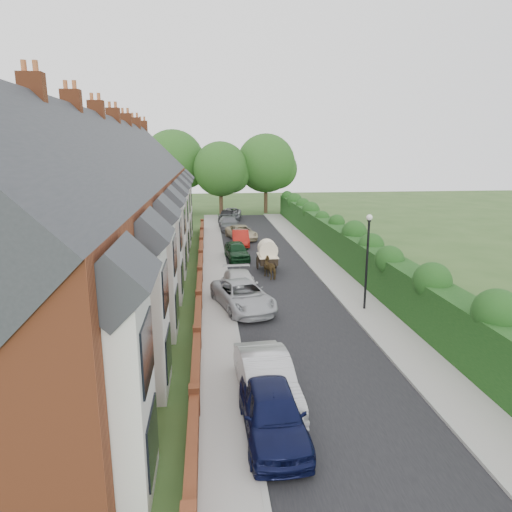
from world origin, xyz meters
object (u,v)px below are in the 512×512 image
Objects in this scene: car_silver_a at (266,379)px; car_black at (226,216)px; car_navy at (273,412)px; horse at (271,268)px; lamppost at (368,250)px; car_beige at (241,232)px; horse_cart at (268,253)px; car_silver_b at (243,296)px; car_white at (240,285)px; car_green at (237,251)px; car_grey at (229,223)px; car_red at (240,238)px.

car_silver_a is 1.12× the size of car_black.
horse is (2.34, 16.97, -0.06)m from car_navy.
car_navy is (-6.40, -10.20, -2.53)m from lamppost.
car_silver_a is at bearing -127.65° from lamppost.
lamppost is 20.99m from car_beige.
car_navy is 0.94× the size of car_silver_a.
car_navy is at bearing -97.10° from horse_cart.
car_silver_b reaches higher than car_white.
car_white is 1.04× the size of car_beige.
car_silver_b reaches higher than horse.
lamppost is 1.21× the size of car_black.
car_black is (0.37, 39.20, -0.06)m from car_silver_a.
car_black is at bearing 100.87° from lamppost.
horse is at bearing -99.01° from car_beige.
car_white is at bearing 88.88° from car_navy.
horse is 1.88m from horse_cart.
car_black is (-5.95, 31.00, -2.57)m from lamppost.
lamppost is 31.67m from car_black.
car_black is (0.03, 18.80, 0.03)m from car_green.
horse is at bearing 120.99° from lamppost.
horse_cart is (2.34, 18.76, 0.50)m from car_navy.
horse is at bearing 53.32° from car_silver_b.
car_green is (0.41, 22.40, -0.07)m from car_navy.
car_silver_a is 0.98× the size of car_grey.
car_navy is at bearing -96.29° from car_silver_a.
car_silver_b reaches higher than car_green.
car_green is at bearing 87.82° from car_navy.
car_white is 17.27m from car_beige.
horse is (1.87, -18.63, -0.00)m from car_grey.
car_navy is 1.09× the size of car_red.
car_red is (-5.32, 17.32, -2.62)m from lamppost.
car_red is 2.47× the size of horse.
lamppost is 0.98× the size of car_silver_b.
car_white is at bearing -83.09° from car_black.
horse_cart is (-0.00, 1.80, 0.56)m from horse.
car_red is at bearing -79.53° from car_black.
car_green is at bearing -82.28° from car_black.
car_green is at bearing 116.13° from lamppost.
car_silver_b is at bearing -97.35° from car_green.
car_navy is 41.20m from car_black.
horse_cart is at bearing 78.16° from car_silver_a.
horse_cart is at bearing 81.79° from car_navy.
horse_cart is at bearing 58.21° from car_silver_b.
car_green is at bearing -93.37° from car_grey.
horse_cart is (1.87, -16.84, 0.56)m from car_grey.
car_silver_a reaches higher than car_red.
car_white reaches higher than car_beige.
car_silver_b is at bearing -94.24° from car_grey.
lamppost reaches higher than car_white.
car_red is 10.63m from horse.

